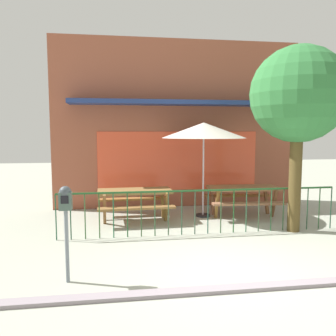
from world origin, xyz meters
The scene contains 9 objects.
ground centered at (0.00, 0.00, 0.00)m, with size 40.00×40.00×0.00m, color #9FA392.
pub_storefront centered at (0.00, 5.10, 2.41)m, with size 7.19×1.23×4.82m.
patio_fence_front centered at (0.00, 2.06, 0.66)m, with size 6.06×0.04×0.97m.
picnic_table_left centered at (-1.36, 3.38, 0.61)m, with size 1.85×1.43×0.79m.
picnic_table_right centered at (1.45, 3.47, 0.61)m, with size 1.89×1.49×0.79m.
patio_umbrella centered at (0.41, 3.57, 2.22)m, with size 2.15×2.15×2.43m.
parking_meter_near centered at (-2.51, 0.01, 1.11)m, with size 0.18×0.17×1.43m.
street_tree centered at (2.07, 1.97, 2.95)m, with size 2.06×2.06×4.02m.
curb_edge centered at (0.00, -0.60, 0.00)m, with size 10.06×0.20×0.11m, color gray.
Camera 1 is at (-1.76, -5.02, 2.21)m, focal length 36.86 mm.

